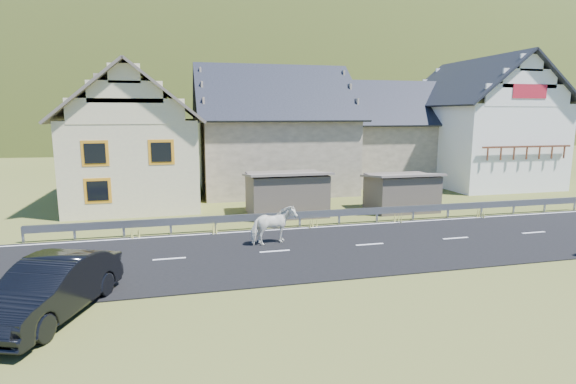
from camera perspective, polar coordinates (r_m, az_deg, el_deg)
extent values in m
plane|color=#49511C|center=(18.94, 10.32, -6.68)|extent=(160.00, 160.00, 0.00)
cube|color=black|center=(18.93, 10.33, -6.62)|extent=(60.00, 7.00, 0.04)
cube|color=silver|center=(18.92, 10.33, -6.55)|extent=(60.00, 6.60, 0.01)
cube|color=#93969B|center=(22.09, 6.53, -2.64)|extent=(28.00, 0.08, 0.34)
cube|color=#93969B|center=(21.88, -30.62, -4.73)|extent=(0.10, 0.06, 0.70)
cube|color=#93969B|center=(21.37, -25.48, -4.62)|extent=(0.10, 0.06, 0.70)
cube|color=#93969B|center=(21.03, -20.13, -4.48)|extent=(0.10, 0.06, 0.70)
cube|color=#93969B|center=(20.88, -14.67, -4.29)|extent=(0.10, 0.06, 0.70)
cube|color=#93969B|center=(20.93, -9.17, -4.06)|extent=(0.10, 0.06, 0.70)
cube|color=#93969B|center=(21.16, -3.76, -3.80)|extent=(0.10, 0.06, 0.70)
cube|color=#93969B|center=(21.57, 1.49, -3.51)|extent=(0.10, 0.06, 0.70)
cube|color=#93969B|center=(22.16, 6.50, -3.21)|extent=(0.10, 0.06, 0.70)
cube|color=#93969B|center=(22.91, 11.22, -2.90)|extent=(0.10, 0.06, 0.70)
cube|color=#93969B|center=(23.81, 15.60, -2.60)|extent=(0.10, 0.06, 0.70)
cube|color=#93969B|center=(24.83, 19.64, -2.30)|extent=(0.10, 0.06, 0.70)
cube|color=#93969B|center=(25.97, 23.35, -2.03)|extent=(0.10, 0.06, 0.70)
cube|color=#93969B|center=(27.20, 26.73, -1.76)|extent=(0.10, 0.06, 0.70)
cube|color=#93969B|center=(28.53, 29.80, -1.52)|extent=(0.10, 0.06, 0.70)
cube|color=#93969B|center=(29.93, 32.60, -1.30)|extent=(0.10, 0.06, 0.70)
cube|color=brown|center=(24.08, -0.22, -0.27)|extent=(4.30, 3.30, 2.40)
cube|color=brown|center=(25.90, 14.18, -0.07)|extent=(3.80, 2.90, 2.20)
cube|color=beige|center=(28.82, -18.56, 3.71)|extent=(7.00, 9.00, 5.00)
cube|color=orange|center=(24.50, -23.30, 4.53)|extent=(1.30, 0.12, 1.30)
cube|color=orange|center=(24.16, -15.78, 4.90)|extent=(1.30, 0.12, 1.30)
cube|color=orange|center=(24.72, -23.00, 0.15)|extent=(1.30, 0.12, 1.30)
cube|color=tan|center=(30.43, -22.57, 11.44)|extent=(0.70, 0.70, 2.40)
cube|color=tan|center=(32.34, -1.96, 4.84)|extent=(10.00, 9.00, 5.00)
cube|color=tan|center=(37.50, 12.60, 5.00)|extent=(9.00, 8.00, 4.60)
cube|color=white|center=(38.00, 22.85, 5.58)|extent=(8.00, 10.00, 6.00)
cube|color=red|center=(34.03, 28.37, 11.18)|extent=(2.60, 0.06, 0.90)
cube|color=brown|center=(33.90, 28.11, 5.10)|extent=(6.80, 0.12, 0.12)
ellipsoid|color=#273312|center=(198.59, -9.81, 2.43)|extent=(440.00, 280.00, 260.00)
imported|color=white|center=(18.50, -1.87, -4.27)|extent=(1.34, 2.02, 1.57)
imported|color=black|center=(13.73, -27.91, -10.75)|extent=(3.20, 5.03, 1.57)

